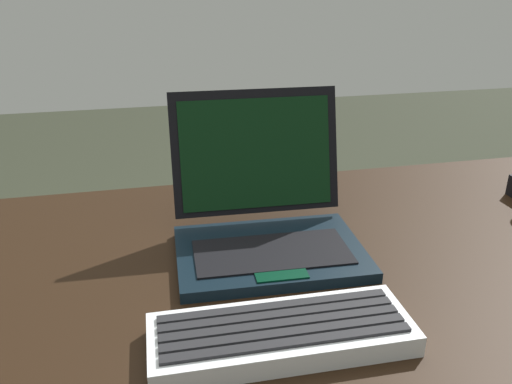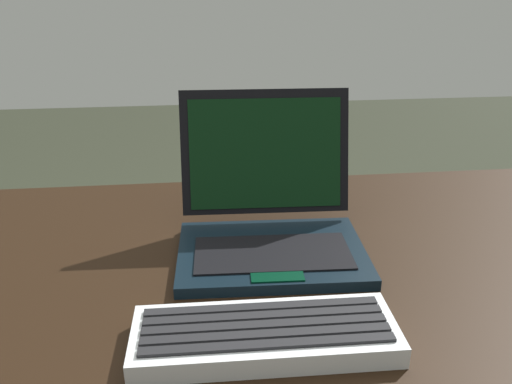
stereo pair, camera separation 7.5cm
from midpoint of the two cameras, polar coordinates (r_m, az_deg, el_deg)
desk at (r=0.87m, az=2.94°, el=-14.54°), size 1.53×0.72×0.72m
laptop_front at (r=0.84m, az=4.04°, el=-2.99°), size 0.30×0.27×0.23m
external_keyboard at (r=0.65m, az=4.42°, el=-15.28°), size 0.32×0.12×0.03m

